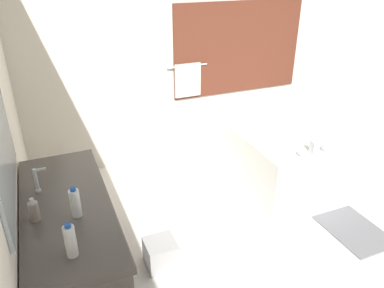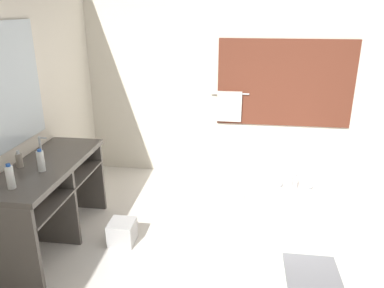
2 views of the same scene
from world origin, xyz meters
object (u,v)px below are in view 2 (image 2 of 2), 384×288
at_px(water_bottle_2, 10,177).
at_px(waste_bin, 122,232).
at_px(bathtub, 285,180).
at_px(water_bottle_1, 41,161).
at_px(soap_dispenser, 19,160).

distance_m(water_bottle_2, waste_bin, 1.22).
bearing_deg(waste_bin, bathtub, 30.29).
relative_size(water_bottle_1, soap_dispenser, 1.31).
relative_size(bathtub, waste_bin, 6.64).
xyz_separation_m(bathtub, water_bottle_2, (-2.31, -1.55, 0.62)).
relative_size(bathtub, water_bottle_2, 7.85).
bearing_deg(waste_bin, water_bottle_1, -157.68).
height_order(bathtub, water_bottle_1, water_bottle_1).
bearing_deg(water_bottle_1, soap_dispenser, 167.51).
distance_m(water_bottle_1, soap_dispenser, 0.25).
xyz_separation_m(bathtub, water_bottle_1, (-2.24, -1.21, 0.62)).
distance_m(water_bottle_2, soap_dispenser, 0.44).
xyz_separation_m(water_bottle_1, water_bottle_2, (-0.07, -0.35, 0.00)).
height_order(water_bottle_1, water_bottle_2, water_bottle_2).
height_order(water_bottle_1, soap_dispenser, water_bottle_1).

